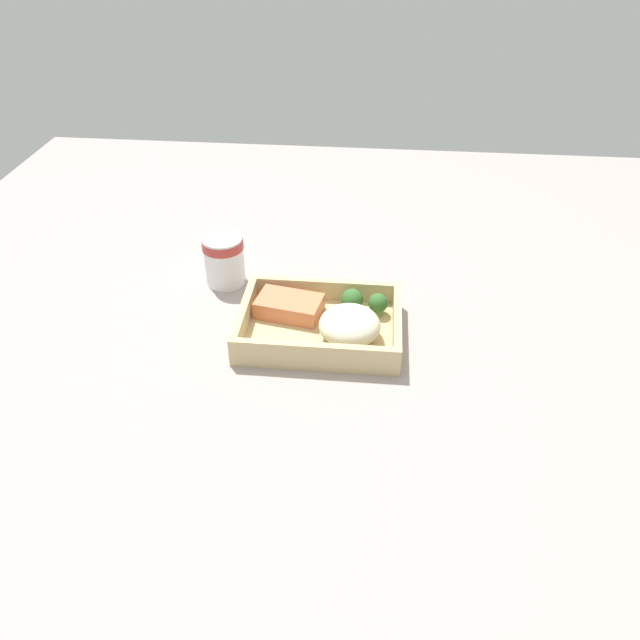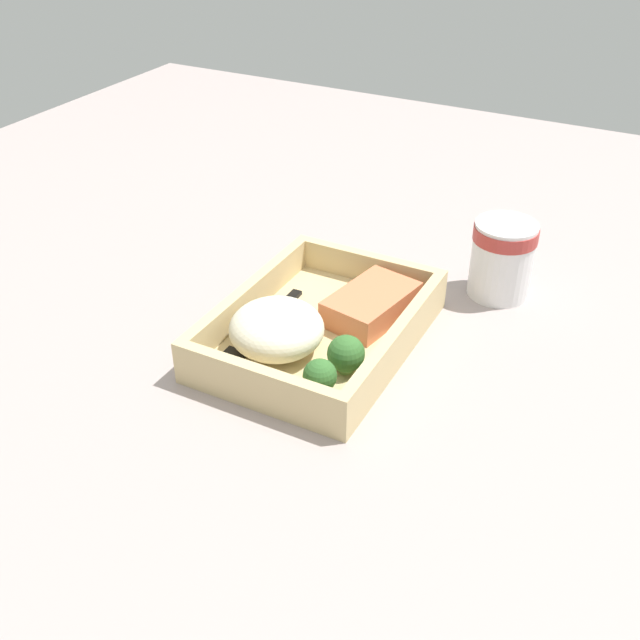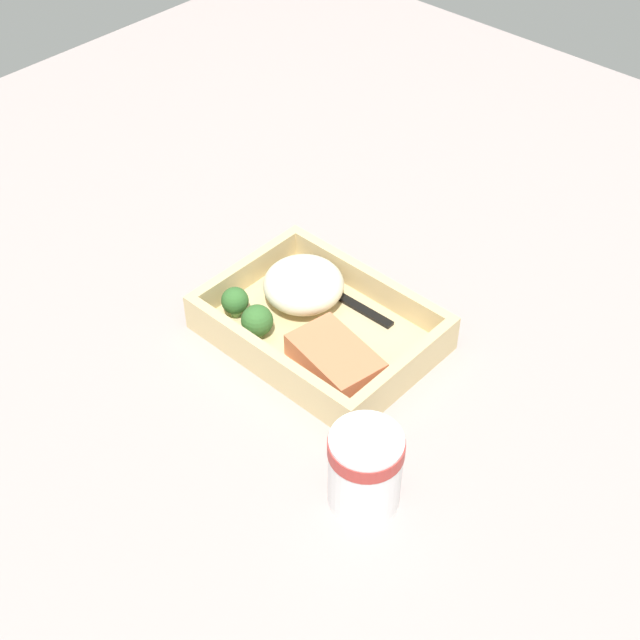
# 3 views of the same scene
# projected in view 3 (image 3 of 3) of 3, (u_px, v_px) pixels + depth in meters

# --- Properties ---
(ground_plane) EXTENTS (1.60, 1.60, 0.02)m
(ground_plane) POSITION_uv_depth(u_px,v_px,m) (320.00, 344.00, 1.02)
(ground_plane) COLOR #A39390
(takeout_tray) EXTENTS (0.25, 0.18, 0.01)m
(takeout_tray) POSITION_uv_depth(u_px,v_px,m) (320.00, 334.00, 1.01)
(takeout_tray) COLOR #CDB57F
(takeout_tray) RESTS_ON ground_plane
(tray_rim) EXTENTS (0.25, 0.18, 0.03)m
(tray_rim) POSITION_uv_depth(u_px,v_px,m) (320.00, 319.00, 0.99)
(tray_rim) COLOR #CDB57F
(tray_rim) RESTS_ON takeout_tray
(salmon_fillet) EXTENTS (0.11, 0.08, 0.03)m
(salmon_fillet) POSITION_uv_depth(u_px,v_px,m) (335.00, 359.00, 0.95)
(salmon_fillet) COLOR #DA774D
(salmon_fillet) RESTS_ON takeout_tray
(mashed_potatoes) EXTENTS (0.09, 0.09, 0.05)m
(mashed_potatoes) POSITION_uv_depth(u_px,v_px,m) (303.00, 285.00, 1.02)
(mashed_potatoes) COLOR #F2E6C3
(mashed_potatoes) RESTS_ON takeout_tray
(broccoli_floret_1) EXTENTS (0.03, 0.03, 0.04)m
(broccoli_floret_1) POSITION_uv_depth(u_px,v_px,m) (235.00, 301.00, 1.01)
(broccoli_floret_1) COLOR #74A55C
(broccoli_floret_1) RESTS_ON takeout_tray
(broccoli_floret_2) EXTENTS (0.04, 0.04, 0.04)m
(broccoli_floret_2) POSITION_uv_depth(u_px,v_px,m) (257.00, 321.00, 0.98)
(broccoli_floret_2) COLOR #75A457
(broccoli_floret_2) RESTS_ON takeout_tray
(fork) EXTENTS (0.16, 0.02, 0.00)m
(fork) POSITION_uv_depth(u_px,v_px,m) (331.00, 291.00, 1.05)
(fork) COLOR black
(fork) RESTS_ON takeout_tray
(paper_cup) EXTENTS (0.07, 0.07, 0.09)m
(paper_cup) POSITION_uv_depth(u_px,v_px,m) (365.00, 466.00, 0.81)
(paper_cup) COLOR white
(paper_cup) RESTS_ON ground_plane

